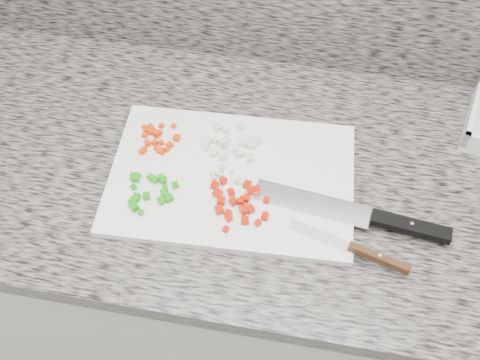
{
  "coord_description": "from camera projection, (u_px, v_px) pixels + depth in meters",
  "views": [
    {
      "loc": [
        0.03,
        0.83,
        1.73
      ],
      "look_at": [
        -0.07,
        1.38,
        0.94
      ],
      "focal_mm": 40.0,
      "sensor_mm": 36.0,
      "label": 1
    }
  ],
  "objects": [
    {
      "name": "paring_knife",
      "position": [
        363.0,
        252.0,
        0.9
      ],
      "size": [
        0.21,
        0.07,
        0.02
      ],
      "rotation": [
        0.0,
        0.0,
        -0.27
      ],
      "color": "silver",
      "rests_on": "cutting_board"
    },
    {
      "name": "carrot_pile",
      "position": [
        158.0,
        139.0,
        1.04
      ],
      "size": [
        0.08,
        0.09,
        0.02
      ],
      "color": "#E23B04",
      "rests_on": "cutting_board"
    },
    {
      "name": "green_pepper_pile",
      "position": [
        149.0,
        190.0,
        0.97
      ],
      "size": [
        0.1,
        0.09,
        0.01
      ],
      "color": "#19990D",
      "rests_on": "cutting_board"
    },
    {
      "name": "red_pepper_pile",
      "position": [
        238.0,
        202.0,
        0.96
      ],
      "size": [
        0.11,
        0.11,
        0.02
      ],
      "color": "red",
      "rests_on": "cutting_board"
    },
    {
      "name": "onion_pile",
      "position": [
        230.0,
        143.0,
        1.03
      ],
      "size": [
        0.11,
        0.12,
        0.02
      ],
      "color": "silver",
      "rests_on": "cutting_board"
    },
    {
      "name": "cutting_board",
      "position": [
        231.0,
        178.0,
        1.0
      ],
      "size": [
        0.47,
        0.33,
        0.02
      ],
      "primitive_type": "cube",
      "rotation": [
        0.0,
        0.0,
        0.05
      ],
      "color": "white",
      "rests_on": "countertop"
    },
    {
      "name": "chef_knife",
      "position": [
        376.0,
        218.0,
        0.94
      ],
      "size": [
        0.35,
        0.08,
        0.02
      ],
      "rotation": [
        0.0,
        0.0,
        -0.12
      ],
      "color": "silver",
      "rests_on": "cutting_board"
    },
    {
      "name": "countertop",
      "position": [
        282.0,
        175.0,
        1.04
      ],
      "size": [
        3.96,
        0.64,
        0.04
      ],
      "primitive_type": "cube",
      "color": "slate",
      "rests_on": "cabinet"
    },
    {
      "name": "garlic_pile",
      "position": [
        223.0,
        177.0,
        0.99
      ],
      "size": [
        0.06,
        0.04,
        0.01
      ],
      "color": "beige",
      "rests_on": "cutting_board"
    },
    {
      "name": "cabinet",
      "position": [
        271.0,
        273.0,
        1.41
      ],
      "size": [
        3.92,
        0.62,
        0.86
      ],
      "primitive_type": "cube",
      "color": "silver",
      "rests_on": "ground"
    }
  ]
}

